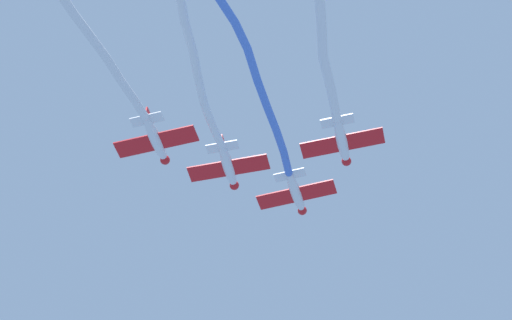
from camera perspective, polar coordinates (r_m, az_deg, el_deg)
The scene contains 8 objects.
airplane_lead at distance 71.67m, azimuth 3.19°, elevation -2.63°, with size 6.04×8.02×1.98m.
smoke_trail_lead at distance 63.24m, azimuth -0.53°, elevation 7.41°, with size 24.79×5.57×1.91m.
airplane_left_wing at distance 69.37m, azimuth -2.19°, elevation -0.52°, with size 5.93×7.94×1.98m.
smoke_trail_left_wing at distance 62.53m, azimuth -4.94°, elevation 8.39°, with size 20.44×1.44×1.27m.
airplane_right_wing at distance 68.29m, azimuth 6.80°, elevation 1.45°, with size 5.98×7.98×1.98m.
smoke_trail_right_wing at distance 60.92m, azimuth 5.27°, elevation 11.06°, with size 21.52×1.62×1.20m.
airplane_slot at distance 67.58m, azimuth -7.89°, elevation 1.56°, with size 6.01×8.00×1.98m.
smoke_trail_slot at distance 61.79m, azimuth -13.12°, elevation 9.55°, with size 18.74×6.35×1.79m.
Camera 1 is at (-49.93, 1.07, 4.17)m, focal length 50.69 mm.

